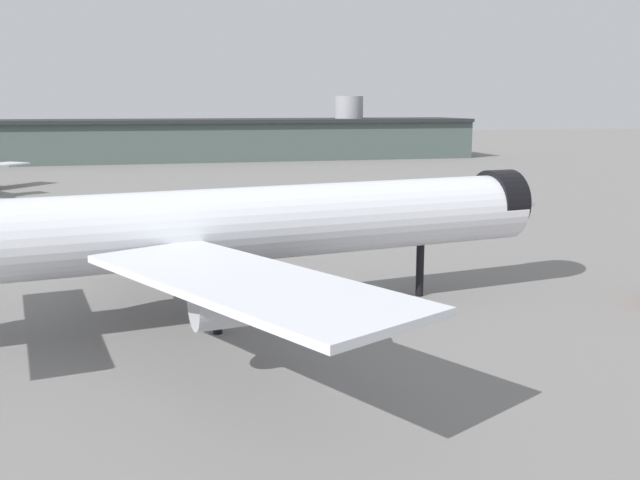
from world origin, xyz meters
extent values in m
plane|color=slate|center=(0.00, 0.00, 0.00)|extent=(900.00, 900.00, 0.00)
cylinder|color=silver|center=(-2.56, 0.63, 8.90)|extent=(61.82, 17.35, 6.85)
cone|color=silver|center=(27.76, 5.93, 8.90)|extent=(8.58, 7.91, 6.71)
cylinder|color=black|center=(26.41, 5.69, 9.42)|extent=(4.23, 7.35, 6.92)
cube|color=silver|center=(-10.23, 16.82, 8.05)|extent=(13.65, 28.81, 0.55)
cylinder|color=#B7BAC1|center=(-8.20, 13.80, 5.79)|extent=(9.14, 5.20, 3.77)
cube|color=silver|center=(-4.27, -17.21, 8.05)|extent=(21.67, 29.09, 0.55)
cylinder|color=#B7BAC1|center=(-3.39, -13.68, 5.79)|extent=(9.14, 5.20, 3.77)
cylinder|color=black|center=(16.85, 4.02, 2.74)|extent=(0.82, 0.82, 5.48)
cylinder|color=black|center=(-6.21, 3.64, 2.74)|extent=(0.82, 0.82, 5.48)
cylinder|color=black|center=(-4.97, -3.45, 2.74)|extent=(0.82, 0.82, 5.48)
cube|color=#475651|center=(-5.55, 196.06, 6.67)|extent=(227.02, 29.32, 13.34)
cube|color=#232628|center=(-5.55, 196.06, 13.94)|extent=(227.03, 32.25, 1.20)
cylinder|color=#939399|center=(64.34, 196.07, 11.38)|extent=(10.55, 10.55, 22.76)
cone|color=#F2600C|center=(28.24, 29.40, 0.33)|extent=(0.52, 0.52, 0.65)
cone|color=#F2600C|center=(-9.50, 37.65, 0.29)|extent=(0.47, 0.47, 0.58)
camera|label=1|loc=(-10.35, -63.24, 19.77)|focal=39.70mm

